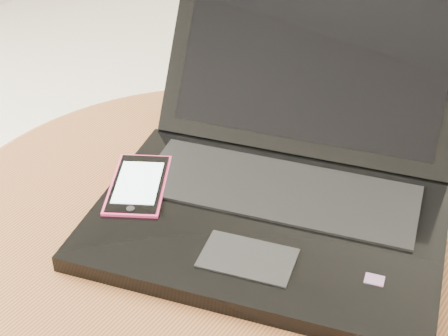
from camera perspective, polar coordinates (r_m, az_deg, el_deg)
The scene contains 4 objects.
table at distance 0.89m, azimuth -0.98°, elevation -10.40°, with size 0.69×0.69×0.55m.
laptop at distance 0.82m, azimuth 4.77°, elevation -0.47°, with size 0.49×0.50×0.23m.
phone_black at distance 0.85m, azimuth -5.20°, elevation -1.83°, with size 0.11×0.13×0.01m.
phone_pink at distance 0.84m, azimuth -7.17°, elevation -1.59°, with size 0.12×0.14×0.02m.
Camera 1 is at (0.27, -0.40, 1.06)m, focal length 54.56 mm.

